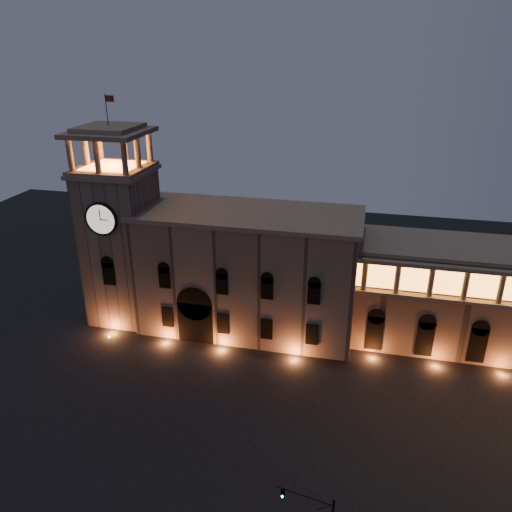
# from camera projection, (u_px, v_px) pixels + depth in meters

# --- Properties ---
(ground) EXTENTS (160.00, 160.00, 0.00)m
(ground) POSITION_uv_depth(u_px,v_px,m) (218.00, 431.00, 53.56)
(ground) COLOR black
(ground) RESTS_ON ground
(government_building) EXTENTS (30.80, 12.80, 17.60)m
(government_building) POSITION_uv_depth(u_px,v_px,m) (247.00, 271.00, 70.16)
(government_building) COLOR #78604E
(government_building) RESTS_ON ground
(clock_tower) EXTENTS (9.80, 9.80, 32.40)m
(clock_tower) POSITION_uv_depth(u_px,v_px,m) (121.00, 238.00, 71.62)
(clock_tower) COLOR #78604E
(clock_tower) RESTS_ON ground
(colonnade_wing) EXTENTS (40.60, 11.50, 14.50)m
(colonnade_wing) POSITION_uv_depth(u_px,v_px,m) (503.00, 300.00, 65.49)
(colonnade_wing) COLOR brown
(colonnade_wing) RESTS_ON ground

